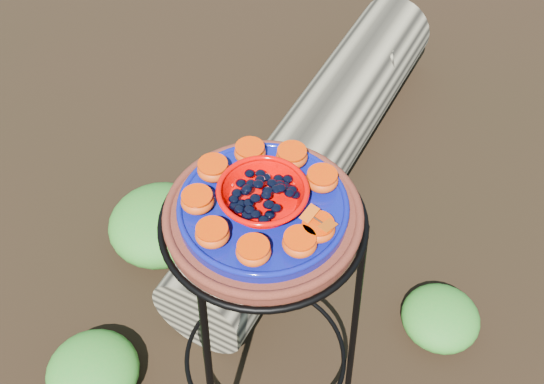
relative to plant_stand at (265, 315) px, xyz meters
name	(u,v)px	position (x,y,z in m)	size (l,w,h in m)	color
ground	(266,382)	(0.00, 0.00, -0.35)	(60.00, 60.00, 0.00)	black
plant_stand	(265,315)	(0.00, 0.00, 0.00)	(0.44, 0.44, 0.70)	black
terracotta_saucer	(263,217)	(0.00, 0.00, 0.37)	(0.37, 0.37, 0.03)	#42180B
cobalt_plate	(263,208)	(0.00, 0.00, 0.39)	(0.32, 0.32, 0.02)	#071553
red_bowl	(263,197)	(0.00, 0.00, 0.42)	(0.16, 0.16, 0.04)	#D80200
glass_gems	(263,185)	(0.00, 0.00, 0.46)	(0.12, 0.12, 0.02)	black
orange_half_0	(318,229)	(0.06, -0.11, 0.42)	(0.06, 0.06, 0.03)	#CE3300
orange_half_1	(322,180)	(0.12, -0.01, 0.42)	(0.06, 0.06, 0.03)	#CE3300
orange_half_2	(292,157)	(0.10, 0.07, 0.42)	(0.06, 0.06, 0.03)	#CE3300
orange_half_3	(250,153)	(0.03, 0.12, 0.42)	(0.06, 0.06, 0.03)	#CE3300
orange_half_4	(213,169)	(-0.05, 0.11, 0.42)	(0.06, 0.06, 0.03)	#CE3300
orange_half_5	(197,201)	(-0.11, 0.05, 0.42)	(0.06, 0.06, 0.03)	#CE3300
orange_half_6	(212,234)	(-0.12, -0.03, 0.42)	(0.06, 0.06, 0.03)	#CE3300
orange_half_7	(253,251)	(-0.07, -0.10, 0.42)	(0.06, 0.06, 0.03)	#CE3300
orange_half_8	(300,243)	(0.01, -0.12, 0.42)	(0.06, 0.06, 0.03)	#CE3300
butterfly	(319,220)	(0.06, -0.11, 0.44)	(0.07, 0.05, 0.01)	#BC4007
driftwood_log	(314,147)	(0.47, 0.60, -0.21)	(1.46, 0.38, 0.27)	black
foliage_left	(93,371)	(-0.41, 0.20, -0.29)	(0.25, 0.25, 0.12)	#21701E
foliage_right	(441,317)	(0.51, -0.07, -0.30)	(0.22, 0.22, 0.11)	#21701E
foliage_back	(160,223)	(-0.08, 0.57, -0.27)	(0.32, 0.32, 0.16)	#21701E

